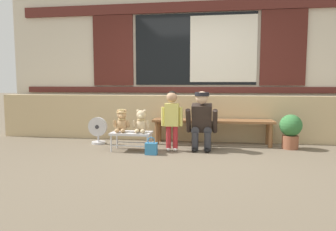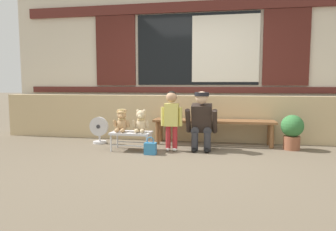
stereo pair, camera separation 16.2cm
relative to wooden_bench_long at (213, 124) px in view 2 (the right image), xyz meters
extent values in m
plane|color=brown|center=(-0.37, -1.06, -0.37)|extent=(60.00, 60.00, 0.00)
cube|color=tan|center=(-0.37, 0.37, 0.05)|extent=(7.67, 0.25, 0.85)
cube|color=beige|center=(-0.37, 0.89, 1.50)|extent=(7.83, 0.20, 3.75)
cube|color=#56231E|center=(-0.37, 0.77, 0.58)|extent=(7.20, 0.04, 0.12)
cube|color=black|center=(-0.37, 0.78, 1.38)|extent=(2.40, 0.03, 1.40)
cube|color=silver|center=(0.18, 0.76, 1.38)|extent=(1.29, 0.02, 1.29)
cube|color=#4C1E19|center=(-2.05, 0.77, 1.38)|extent=(0.84, 0.05, 1.43)
cube|color=#4C1E19|center=(1.31, 0.77, 1.38)|extent=(0.84, 0.05, 1.43)
cube|color=#56231E|center=(-0.37, 0.76, 2.20)|extent=(7.20, 0.06, 0.20)
cube|color=brown|center=(0.00, -0.14, 0.05)|extent=(2.10, 0.11, 0.04)
cube|color=brown|center=(0.00, 0.00, 0.05)|extent=(2.10, 0.11, 0.04)
cube|color=brown|center=(0.00, 0.14, 0.05)|extent=(2.10, 0.11, 0.04)
cylinder|color=brown|center=(-0.97, -0.14, -0.17)|extent=(0.07, 0.07, 0.40)
cylinder|color=brown|center=(-0.97, 0.14, -0.17)|extent=(0.07, 0.07, 0.40)
cylinder|color=brown|center=(0.97, -0.14, -0.17)|extent=(0.07, 0.07, 0.40)
cylinder|color=brown|center=(0.97, 0.14, -0.17)|extent=(0.07, 0.07, 0.40)
cube|color=silver|center=(-1.28, -0.71, -0.09)|extent=(0.64, 0.36, 0.04)
cylinder|color=silver|center=(-1.57, -0.86, -0.24)|extent=(0.02, 0.02, 0.26)
cylinder|color=silver|center=(-1.57, -0.56, -0.24)|extent=(0.02, 0.02, 0.26)
cylinder|color=silver|center=(-0.99, -0.86, -0.24)|extent=(0.02, 0.02, 0.26)
cylinder|color=silver|center=(-0.99, -0.56, -0.24)|extent=(0.02, 0.02, 0.26)
cylinder|color=silver|center=(-1.28, -0.86, -0.27)|extent=(0.58, 0.02, 0.02)
cylinder|color=silver|center=(-1.28, -0.56, -0.27)|extent=(0.58, 0.02, 0.02)
ellipsoid|color=tan|center=(-1.44, -0.69, 0.04)|extent=(0.17, 0.14, 0.22)
sphere|color=tan|center=(-1.44, -0.70, 0.20)|extent=(0.15, 0.15, 0.15)
sphere|color=#F4C188|center=(-1.44, -0.75, 0.19)|extent=(0.06, 0.06, 0.06)
sphere|color=tan|center=(-1.49, -0.69, 0.26)|extent=(0.06, 0.06, 0.06)
ellipsoid|color=tan|center=(-1.55, -0.72, 0.06)|extent=(0.06, 0.11, 0.16)
ellipsoid|color=tan|center=(-1.48, -0.81, -0.04)|extent=(0.06, 0.15, 0.06)
sphere|color=tan|center=(-1.38, -0.69, 0.26)|extent=(0.06, 0.06, 0.06)
ellipsoid|color=tan|center=(-1.33, -0.72, 0.06)|extent=(0.06, 0.11, 0.16)
ellipsoid|color=tan|center=(-1.39, -0.81, -0.04)|extent=(0.06, 0.15, 0.06)
torus|color=#D6B775|center=(-1.44, -0.70, 0.13)|extent=(0.13, 0.13, 0.02)
cylinder|color=#D6B775|center=(-1.44, -0.70, 0.24)|extent=(0.17, 0.17, 0.01)
cylinder|color=#D6B775|center=(-1.44, -0.70, 0.27)|extent=(0.10, 0.10, 0.04)
ellipsoid|color=#CCB289|center=(-1.12, -0.69, 0.04)|extent=(0.17, 0.14, 0.22)
sphere|color=#CCB289|center=(-1.12, -0.70, 0.20)|extent=(0.15, 0.15, 0.15)
sphere|color=#FFEEBB|center=(-1.12, -0.75, 0.19)|extent=(0.06, 0.06, 0.06)
sphere|color=#CCB289|center=(-1.17, -0.69, 0.26)|extent=(0.06, 0.06, 0.06)
ellipsoid|color=#CCB289|center=(-1.23, -0.72, 0.06)|extent=(0.06, 0.11, 0.16)
ellipsoid|color=#CCB289|center=(-1.16, -0.81, -0.04)|extent=(0.06, 0.15, 0.06)
sphere|color=#CCB289|center=(-1.06, -0.69, 0.26)|extent=(0.06, 0.06, 0.06)
ellipsoid|color=#CCB289|center=(-1.01, -0.72, 0.06)|extent=(0.06, 0.11, 0.16)
ellipsoid|color=#CCB289|center=(-1.07, -0.81, -0.04)|extent=(0.06, 0.15, 0.06)
torus|color=#D6B775|center=(-1.12, -0.70, 0.13)|extent=(0.13, 0.13, 0.02)
cylinder|color=#B7282D|center=(-0.69, -0.62, -0.15)|extent=(0.08, 0.08, 0.36)
ellipsoid|color=silver|center=(-0.69, -0.64, -0.35)|extent=(0.07, 0.12, 0.05)
cylinder|color=#B7282D|center=(-0.58, -0.62, -0.15)|extent=(0.08, 0.08, 0.36)
ellipsoid|color=silver|center=(-0.58, -0.64, -0.35)|extent=(0.07, 0.12, 0.05)
cube|color=#DBD166|center=(-0.64, -0.62, 0.21)|extent=(0.22, 0.15, 0.36)
cylinder|color=#DBD166|center=(-0.78, -0.62, 0.18)|extent=(0.06, 0.06, 0.30)
cylinder|color=#DBD166|center=(-0.49, -0.62, 0.18)|extent=(0.06, 0.06, 0.30)
sphere|color=tan|center=(-0.64, -0.62, 0.49)|extent=(0.17, 0.17, 0.17)
sphere|color=black|center=(-0.64, -0.61, 0.51)|extent=(0.16, 0.16, 0.16)
cylinder|color=#333338|center=(-0.27, -0.56, -0.22)|extent=(0.11, 0.11, 0.30)
cylinder|color=#333338|center=(-0.27, -0.42, -0.05)|extent=(0.13, 0.32, 0.13)
ellipsoid|color=black|center=(-0.27, -0.64, -0.34)|extent=(0.09, 0.20, 0.06)
cylinder|color=#333338|center=(-0.07, -0.56, -0.22)|extent=(0.11, 0.11, 0.30)
cylinder|color=#333338|center=(-0.07, -0.42, -0.05)|extent=(0.13, 0.32, 0.13)
ellipsoid|color=black|center=(-0.07, -0.64, -0.34)|extent=(0.09, 0.20, 0.06)
cube|color=#2D231E|center=(-0.17, -0.45, 0.15)|extent=(0.32, 0.30, 0.47)
cylinder|color=#2D231E|center=(-0.38, -0.55, 0.11)|extent=(0.08, 0.28, 0.40)
cylinder|color=#2D231E|center=(0.04, -0.55, 0.11)|extent=(0.08, 0.28, 0.40)
sphere|color=#DBB28E|center=(-0.17, -0.52, 0.48)|extent=(0.20, 0.20, 0.20)
cylinder|color=black|center=(-0.17, -0.52, 0.53)|extent=(0.23, 0.23, 0.06)
cube|color=brown|center=(0.02, -0.36, 0.01)|extent=(0.10, 0.22, 0.16)
cube|color=teal|center=(-0.91, -0.94, -0.28)|extent=(0.18, 0.11, 0.18)
torus|color=teal|center=(-0.91, -0.94, -0.16)|extent=(0.11, 0.01, 0.11)
cylinder|color=brown|center=(1.28, -0.19, -0.26)|extent=(0.26, 0.26, 0.22)
sphere|color=#337038|center=(1.28, -0.19, 0.02)|extent=(0.36, 0.36, 0.36)
cylinder|color=silver|center=(-2.02, -0.24, -0.35)|extent=(0.24, 0.24, 0.04)
cylinder|color=silver|center=(-2.02, -0.24, -0.28)|extent=(0.04, 0.04, 0.10)
cylinder|color=silver|center=(-2.02, -0.26, -0.06)|extent=(0.34, 0.06, 0.34)
cylinder|color=#333338|center=(-2.02, -0.26, -0.06)|extent=(0.07, 0.08, 0.07)
camera|label=1|loc=(0.02, -5.41, 0.69)|focal=32.77mm
camera|label=2|loc=(0.18, -5.39, 0.69)|focal=32.77mm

